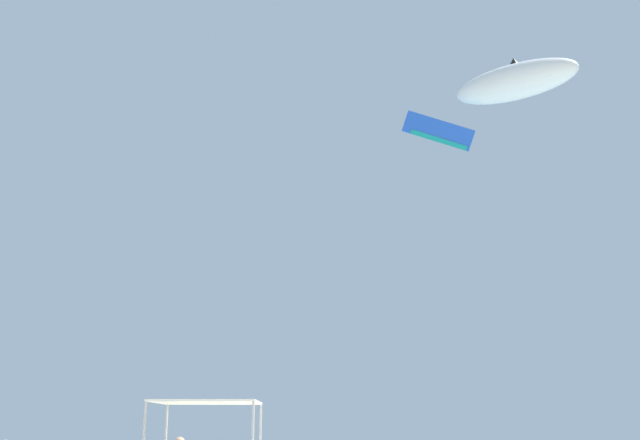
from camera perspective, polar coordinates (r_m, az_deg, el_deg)
The scene contains 3 objects.
canopy_tent at distance 22.08m, azimuth -8.64°, elevation -13.95°, with size 2.93×3.16×2.65m.
kite_inflatable_white at distance 46.30m, azimuth 14.79°, elevation 10.25°, with size 7.56×6.25×2.91m.
kite_parafoil_blue at distance 47.32m, azimuth 9.08°, elevation 6.73°, with size 4.54×0.99×2.77m.
Camera 1 is at (-0.09, -16.38, 1.95)m, focal length 41.66 mm.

